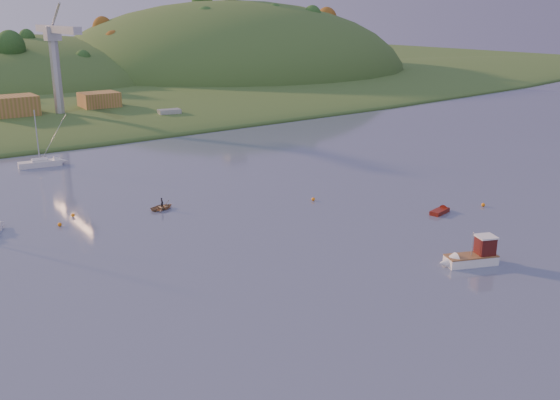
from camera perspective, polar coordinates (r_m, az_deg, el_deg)
ground at (r=56.32m, az=17.11°, el=-11.18°), size 500.00×500.00×0.00m
shore_slope at (r=200.03m, az=-23.66°, el=8.10°), size 640.00×150.00×7.00m
hill_center at (r=245.81m, az=-23.70°, el=9.49°), size 140.00×120.00×36.00m
hill_right at (r=263.28m, az=-4.33°, el=11.24°), size 150.00×130.00×60.00m
wharf at (r=159.80m, az=-18.56°, el=7.18°), size 42.00×16.00×2.40m
shed_west at (r=157.02m, az=-23.34°, el=7.86°), size 11.00×8.00×4.80m
shed_east at (r=163.68m, az=-16.19°, el=8.74°), size 9.00×7.00×4.00m
dock_crane at (r=153.82m, az=-19.79°, el=12.73°), size 3.20×28.00×20.30m
fishing_boat at (r=69.01m, az=16.78°, el=-5.00°), size 6.73×4.25×4.12m
sailboat_far at (r=115.59m, az=-21.10°, el=3.20°), size 7.27×2.98×9.80m
canoe at (r=85.99m, az=-10.72°, el=-0.63°), size 3.45×2.66×0.66m
paddler at (r=85.89m, az=-10.74°, el=-0.40°), size 0.39×0.54×1.38m
red_tender at (r=86.11m, az=14.62°, el=-0.90°), size 4.05×2.17×1.31m
work_vessel at (r=153.75m, az=-10.06°, el=7.42°), size 12.84×5.95×3.18m
buoy_0 at (r=90.14m, az=18.08°, el=-0.42°), size 0.50×0.50×0.50m
buoy_1 at (r=88.40m, az=3.06°, el=0.08°), size 0.50×0.50×0.50m
buoy_3 at (r=85.81m, az=-18.41°, el=-1.31°), size 0.50×0.50×0.50m
buoy_4 at (r=82.59m, az=-19.50°, el=-2.12°), size 0.50×0.50×0.50m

